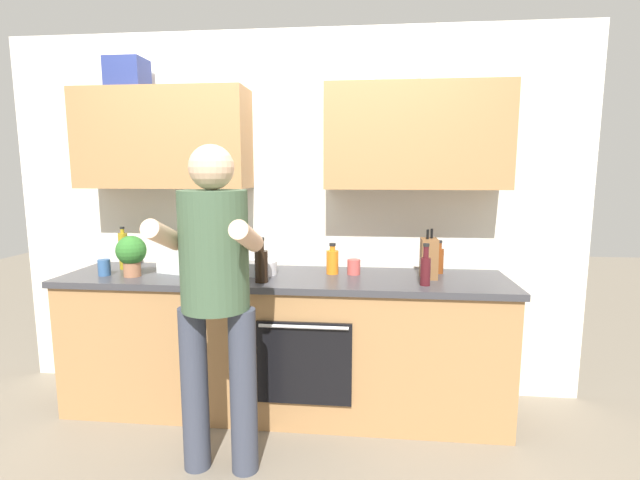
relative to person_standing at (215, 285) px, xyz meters
name	(u,v)px	position (x,y,z in m)	size (l,w,h in m)	color
ground_plane	(284,407)	(0.22, 0.67, -1.00)	(12.00, 12.00, 0.00)	#756B5B
back_wall_unit	(289,181)	(0.21, 0.95, 0.49)	(4.00, 0.38, 2.50)	silver
counter	(284,343)	(0.22, 0.67, -0.55)	(2.84, 0.67, 0.90)	#A37547
person_standing	(215,285)	(0.00, 0.00, 0.00)	(0.49, 0.45, 1.69)	#383D4C
bottle_water	(237,268)	(-0.03, 0.50, -0.02)	(0.06, 0.06, 0.20)	silver
bottle_juice	(332,261)	(0.53, 0.76, -0.02)	(0.08, 0.08, 0.20)	orange
bottle_vinegar	(439,260)	(1.22, 0.85, -0.01)	(0.06, 0.06, 0.22)	brown
bottle_soy	(261,265)	(0.12, 0.49, 0.01)	(0.08, 0.08, 0.27)	black
bottle_wine	(425,269)	(1.09, 0.51, 0.00)	(0.06, 0.06, 0.25)	#471419
bottle_oil	(124,250)	(-0.90, 0.77, 0.03)	(0.06, 0.06, 0.29)	olive
cup_ceramic	(354,267)	(0.67, 0.76, -0.05)	(0.08, 0.08, 0.10)	#BF4C47
cup_tea	(104,267)	(-0.92, 0.56, -0.05)	(0.08, 0.08, 0.10)	#33598C
mixing_bowl	(260,268)	(0.07, 0.70, -0.06)	(0.22, 0.22, 0.09)	silver
knife_block	(429,258)	(1.14, 0.70, 0.02)	(0.10, 0.14, 0.31)	brown
potted_herb	(131,253)	(-0.73, 0.56, 0.05)	(0.19, 0.19, 0.26)	#9E6647
grocery_bag_produce	(179,254)	(-0.50, 0.74, 0.01)	(0.19, 0.22, 0.23)	silver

